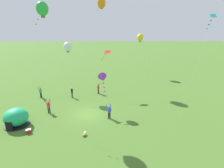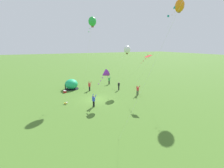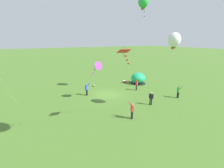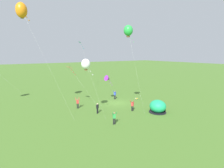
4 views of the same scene
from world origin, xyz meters
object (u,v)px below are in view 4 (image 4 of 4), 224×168
(person_near_tent, at_px, (132,105))
(kite_teal, at_px, (81,45))
(person_flying_kite, at_px, (78,103))
(person_watching_sky, at_px, (115,95))
(kite_purple, at_px, (108,79))
(popup_tent, at_px, (158,107))
(person_with_toddler, at_px, (114,117))
(cooler_box, at_px, (156,106))
(kite_red, at_px, (70,69))
(kite_white, at_px, (86,64))
(kite_orange, at_px, (21,10))
(toddler_crawling, at_px, (136,99))
(kite_green, at_px, (128,31))
(person_far_back, at_px, (97,108))

(person_near_tent, distance_m, kite_teal, 23.02)
(person_flying_kite, distance_m, person_watching_sky, 9.14)
(person_near_tent, distance_m, kite_purple, 8.13)
(popup_tent, bearing_deg, person_near_tent, 47.52)
(person_watching_sky, bearing_deg, person_with_toddler, 146.07)
(kite_purple, bearing_deg, person_flying_kite, 97.76)
(popup_tent, relative_size, person_watching_sky, 1.49)
(cooler_box, height_order, kite_red, kite_red)
(popup_tent, height_order, kite_white, kite_white)
(person_watching_sky, distance_m, kite_purple, 4.29)
(popup_tent, relative_size, person_near_tent, 1.49)
(person_flying_kite, distance_m, kite_orange, 16.46)
(kite_purple, bearing_deg, popup_tent, -161.30)
(popup_tent, xyz_separation_m, kite_orange, (9.75, 17.86, 14.59))
(kite_red, relative_size, kite_purple, 1.41)
(person_watching_sky, bearing_deg, person_flying_kite, 100.69)
(kite_white, bearing_deg, toddler_crawling, -73.67)
(person_flying_kite, bearing_deg, kite_red, 19.99)
(toddler_crawling, bearing_deg, person_near_tent, 134.35)
(person_watching_sky, bearing_deg, popup_tent, -173.33)
(cooler_box, distance_m, toddler_crawling, 6.14)
(cooler_box, bearing_deg, kite_orange, 68.43)
(person_watching_sky, bearing_deg, kite_white, 124.76)
(toddler_crawling, distance_m, kite_teal, 19.81)
(kite_red, bearing_deg, person_near_tent, -135.27)
(cooler_box, xyz_separation_m, kite_teal, (21.15, 5.05, 11.46))
(cooler_box, relative_size, person_with_toddler, 0.34)
(kite_purple, bearing_deg, kite_green, 175.41)
(person_flying_kite, bearing_deg, kite_purple, -82.24)
(kite_purple, xyz_separation_m, kite_green, (-6.99, 0.56, 8.41))
(toddler_crawling, distance_m, kite_purple, 7.58)
(cooler_box, distance_m, person_with_toddler, 10.67)
(cooler_box, distance_m, person_watching_sky, 9.31)
(popup_tent, xyz_separation_m, person_with_toddler, (-0.26, 8.71, 0.00))
(kite_orange, bearing_deg, kite_teal, -47.18)
(person_watching_sky, distance_m, kite_red, 11.23)
(kite_red, height_order, kite_teal, kite_teal)
(popup_tent, height_order, kite_green, kite_green)
(kite_orange, bearing_deg, person_near_tent, -115.16)
(toddler_crawling, xyz_separation_m, kite_red, (2.48, 13.19, 6.77))
(kite_green, relative_size, kite_teal, 1.10)
(kite_purple, bearing_deg, person_near_tent, -177.19)
(kite_white, distance_m, kite_teal, 20.56)
(popup_tent, bearing_deg, person_watching_sky, 6.67)
(person_far_back, bearing_deg, person_watching_sky, -50.85)
(kite_orange, bearing_deg, kite_red, -83.12)
(toddler_crawling, bearing_deg, kite_purple, 71.63)
(person_far_back, relative_size, person_with_toddler, 0.91)
(person_watching_sky, height_order, kite_white, kite_white)
(person_flying_kite, relative_size, kite_green, 0.14)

